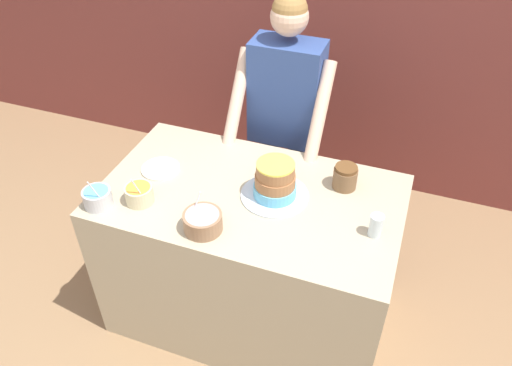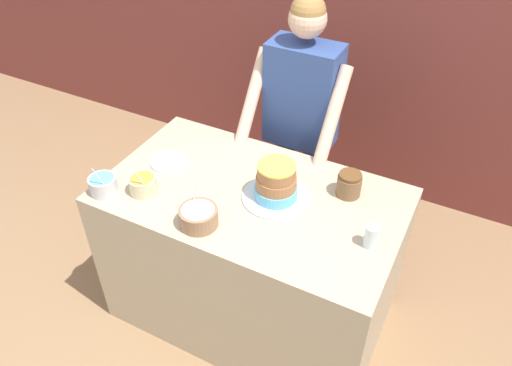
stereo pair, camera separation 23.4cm
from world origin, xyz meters
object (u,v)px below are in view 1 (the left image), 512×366
at_px(cake, 275,182).
at_px(stoneware_jar, 345,177).
at_px(frosting_bowl_pink, 203,221).
at_px(drinking_glass, 376,225).
at_px(person_baker, 285,109).
at_px(frosting_bowl_blue, 98,197).
at_px(ceramic_plate, 161,169).
at_px(frosting_bowl_orange, 139,194).

height_order(cake, stoneware_jar, cake).
bearing_deg(frosting_bowl_pink, drinking_glass, 17.42).
distance_m(frosting_bowl_pink, stoneware_jar, 0.75).
xyz_separation_m(cake, stoneware_jar, (0.30, 0.19, -0.02)).
bearing_deg(frosting_bowl_pink, person_baker, 85.60).
height_order(person_baker, frosting_bowl_blue, person_baker).
xyz_separation_m(drinking_glass, stoneware_jar, (-0.20, 0.29, 0.01)).
distance_m(cake, stoneware_jar, 0.36).
height_order(person_baker, ceramic_plate, person_baker).
relative_size(frosting_bowl_pink, stoneware_jar, 1.43).
relative_size(cake, frosting_bowl_pink, 1.88).
bearing_deg(frosting_bowl_pink, stoneware_jar, 44.10).
relative_size(person_baker, frosting_bowl_blue, 8.99).
xyz_separation_m(frosting_bowl_blue, ceramic_plate, (0.14, 0.35, -0.04)).
xyz_separation_m(person_baker, stoneware_jar, (0.46, -0.47, -0.04)).
height_order(frosting_bowl_orange, drinking_glass, frosting_bowl_orange).
bearing_deg(drinking_glass, ceramic_plate, 175.19).
height_order(frosting_bowl_pink, stoneware_jar, frosting_bowl_pink).
distance_m(person_baker, frosting_bowl_orange, 1.02).
height_order(person_baker, cake, person_baker).
bearing_deg(person_baker, frosting_bowl_blue, -121.40).
bearing_deg(frosting_bowl_pink, frosting_bowl_orange, 169.25).
distance_m(person_baker, cake, 0.67).
xyz_separation_m(cake, frosting_bowl_blue, (-0.77, -0.35, -0.04)).
distance_m(ceramic_plate, stoneware_jar, 0.95).
distance_m(person_baker, ceramic_plate, 0.82).
distance_m(frosting_bowl_pink, drinking_glass, 0.77).
distance_m(drinking_glass, ceramic_plate, 1.14).
xyz_separation_m(ceramic_plate, stoneware_jar, (0.93, 0.19, 0.05)).
relative_size(person_baker, drinking_glass, 15.19).
height_order(person_baker, frosting_bowl_orange, person_baker).
xyz_separation_m(cake, frosting_bowl_orange, (-0.60, -0.26, -0.04)).
bearing_deg(frosting_bowl_orange, frosting_bowl_pink, -10.75).
bearing_deg(cake, frosting_bowl_orange, -156.41).
relative_size(person_baker, cake, 5.03).
distance_m(cake, ceramic_plate, 0.63).
height_order(frosting_bowl_pink, ceramic_plate, frosting_bowl_pink).
bearing_deg(ceramic_plate, stoneware_jar, 11.67).
xyz_separation_m(frosting_bowl_orange, frosting_bowl_blue, (-0.17, -0.09, 0.00)).
bearing_deg(ceramic_plate, cake, 0.40).
bearing_deg(drinking_glass, frosting_bowl_pink, -162.58).
bearing_deg(person_baker, ceramic_plate, -125.61).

